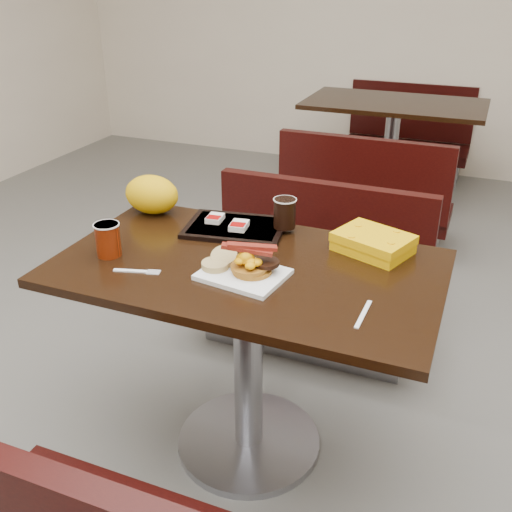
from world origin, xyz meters
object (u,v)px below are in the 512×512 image
at_px(coffee_cup_near, 108,240).
at_px(paper_bag, 152,194).
at_px(bench_far_s, 368,189).
at_px(knife, 363,314).
at_px(table_near, 248,361).
at_px(tray, 235,228).
at_px(clamshell, 373,243).
at_px(table_far, 390,155).
at_px(pancake_stack, 252,268).
at_px(hashbrown_sleeve_left, 215,218).
at_px(coffee_cup_far, 285,213).
at_px(bench_near_n, 309,275).
at_px(bench_far_n, 406,134).
at_px(hashbrown_sleeve_right, 239,226).
at_px(fork, 130,271).
at_px(platter, 243,274).

relative_size(coffee_cup_near, paper_bag, 0.52).
relative_size(bench_far_s, knife, 6.76).
height_order(table_near, tray, tray).
distance_m(clamshell, paper_bag, 0.84).
xyz_separation_m(table_far, pancake_stack, (0.04, -2.67, 0.40)).
height_order(hashbrown_sleeve_left, coffee_cup_far, coffee_cup_far).
distance_m(table_far, clamshell, 2.42).
height_order(bench_near_n, pancake_stack, pancake_stack).
bearing_deg(coffee_cup_far, bench_far_s, 90.80).
bearing_deg(bench_far_s, knife, -78.93).
distance_m(pancake_stack, tray, 0.35).
relative_size(table_near, bench_far_s, 1.20).
xyz_separation_m(bench_far_n, knife, (0.40, -3.46, 0.39)).
height_order(table_near, bench_far_n, table_near).
distance_m(knife, clamshell, 0.40).
height_order(bench_far_s, paper_bag, paper_bag).
bearing_deg(bench_far_n, hashbrown_sleeve_left, -94.24).
relative_size(hashbrown_sleeve_right, paper_bag, 0.37).
xyz_separation_m(fork, tray, (0.17, 0.41, 0.01)).
xyz_separation_m(table_far, paper_bag, (-0.50, -2.34, 0.45)).
xyz_separation_m(bench_far_n, coffee_cup_far, (0.02, -3.02, 0.46)).
bearing_deg(clamshell, table_near, -125.39).
bearing_deg(table_far, coffee_cup_near, -99.17).
height_order(bench_far_n, paper_bag, paper_bag).
height_order(coffee_cup_near, tray, coffee_cup_near).
bearing_deg(coffee_cup_near, paper_bag, 99.06).
height_order(table_far, bench_far_s, table_far).
relative_size(table_near, tray, 3.50).
bearing_deg(platter, tray, 125.79).
relative_size(table_far, bench_far_n, 1.20).
bearing_deg(hashbrown_sleeve_left, coffee_cup_near, -127.11).
height_order(coffee_cup_near, paper_bag, paper_bag).
bearing_deg(tray, hashbrown_sleeve_right, -47.40).
bearing_deg(pancake_stack, platter, -154.63).
distance_m(coffee_cup_far, paper_bag, 0.52).
relative_size(platter, hashbrown_sleeve_left, 3.44).
xyz_separation_m(bench_far_s, platter, (0.02, -1.98, 0.40)).
relative_size(knife, hashbrown_sleeve_right, 1.93).
height_order(pancake_stack, clamshell, clamshell).
relative_size(bench_far_n, coffee_cup_far, 9.56).
bearing_deg(table_far, bench_far_s, -90.00).
bearing_deg(clamshell, bench_near_n, 146.76).
bearing_deg(pancake_stack, hashbrown_sleeve_right, 120.40).
bearing_deg(bench_near_n, clamshell, -53.50).
xyz_separation_m(tray, hashbrown_sleeve_right, (0.02, -0.02, 0.02)).
bearing_deg(table_near, knife, -21.33).
bearing_deg(coffee_cup_far, hashbrown_sleeve_left, -170.89).
relative_size(fork, hashbrown_sleeve_right, 1.90).
relative_size(bench_far_s, paper_bag, 4.81).
bearing_deg(paper_bag, platter, -33.46).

